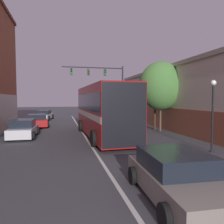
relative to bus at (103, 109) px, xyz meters
The scene contains 11 objects.
lane_center_line 2.45m from the bus, 165.30° to the right, with size 0.14×41.80×0.01m.
building_right_storefront 10.09m from the bus, 13.91° to the left, with size 7.39×25.61×5.78m.
bus is the anchor object (origin of this frame).
hatchback_foreground 10.35m from the bus, 88.93° to the right, with size 2.27×4.14×1.28m.
parked_car_left_near 9.29m from the bus, 125.74° to the left, with size 2.46×4.60×1.26m.
parked_car_left_mid 5.92m from the bus, 169.58° to the left, with size 1.96×3.93×1.34m.
parked_car_left_far 15.65m from the bus, 109.44° to the left, with size 2.36×4.67×1.30m.
traffic_signal_gantry 11.18m from the bus, 78.62° to the left, with size 7.45×0.36×6.85m.
street_lamp 7.50m from the bus, 51.22° to the right, with size 0.29×0.29×3.77m.
street_tree_near 6.05m from the bus, 18.60° to the left, with size 3.82×3.44×6.02m.
street_tree_far 6.30m from the bus, 27.04° to the left, with size 2.55×2.29×5.41m.
Camera 1 is at (-1.73, -0.44, 2.79)m, focal length 35.00 mm.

